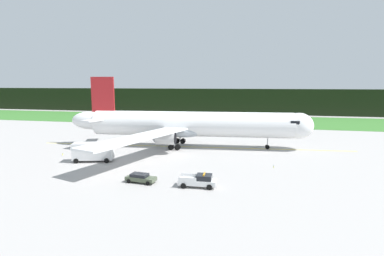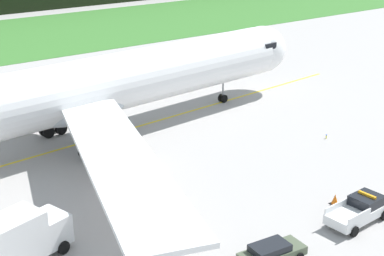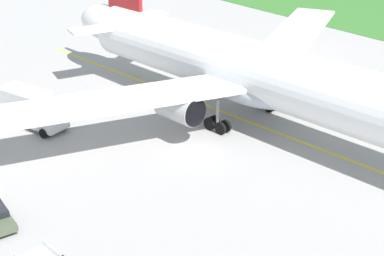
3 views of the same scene
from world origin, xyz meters
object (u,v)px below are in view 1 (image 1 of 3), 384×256
object	(u,v)px
staff_car	(141,178)
airliner	(189,124)
ops_pickup_truck	(199,181)
catering_truck	(92,152)
apron_cone	(207,178)

from	to	relation	value
staff_car	airliner	bearing A→B (deg)	87.29
airliner	ops_pickup_truck	bearing A→B (deg)	-73.83
ops_pickup_truck	staff_car	bearing A→B (deg)	179.85
catering_truck	staff_car	bearing A→B (deg)	-34.62
airliner	apron_cone	bearing A→B (deg)	-70.56
catering_truck	apron_cone	world-z (taller)	catering_truck
catering_truck	staff_car	world-z (taller)	catering_truck
ops_pickup_truck	catering_truck	size ratio (longest dim) A/B	0.71
ops_pickup_truck	apron_cone	xyz separation A→B (m)	(0.65, 2.74, -0.50)
ops_pickup_truck	apron_cone	distance (m)	2.86
apron_cone	ops_pickup_truck	bearing A→B (deg)	-103.26
airliner	catering_truck	world-z (taller)	airliner
ops_pickup_truck	catering_truck	world-z (taller)	catering_truck
ops_pickup_truck	staff_car	distance (m)	8.61
staff_car	apron_cone	bearing A→B (deg)	16.36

